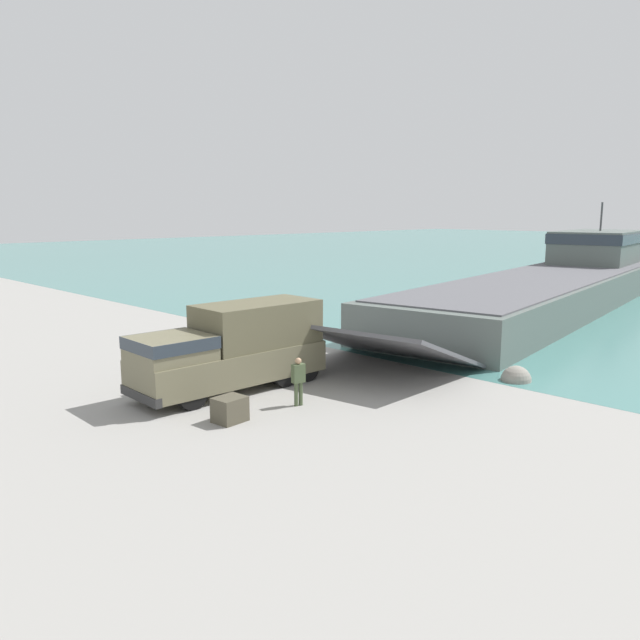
% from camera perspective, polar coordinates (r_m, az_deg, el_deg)
% --- Properties ---
extents(ground_plane, '(240.00, 240.00, 0.00)m').
position_cam_1_polar(ground_plane, '(26.28, -0.77, -4.59)').
color(ground_plane, gray).
extents(landing_craft, '(13.64, 45.12, 7.34)m').
position_cam_1_polar(landing_craft, '(48.97, 21.24, 3.58)').
color(landing_craft, '#56605B').
rests_on(landing_craft, ground_plane).
extents(military_truck, '(2.68, 7.56, 3.18)m').
position_cam_1_polar(military_truck, '(23.35, -7.96, -2.52)').
color(military_truck, '#6B664C').
rests_on(military_truck, ground_plane).
extents(soldier_on_ramp, '(0.33, 0.48, 1.68)m').
position_cam_1_polar(soldier_on_ramp, '(21.35, -1.99, -5.33)').
color(soldier_on_ramp, '#475638').
rests_on(soldier_on_ramp, ground_plane).
extents(cargo_crate, '(0.88, 1.02, 0.80)m').
position_cam_1_polar(cargo_crate, '(20.11, -8.25, -8.09)').
color(cargo_crate, '#4C4738').
rests_on(cargo_crate, ground_plane).
extents(shoreline_rock_a, '(1.19, 1.19, 1.19)m').
position_cam_1_polar(shoreline_rock_a, '(25.85, 17.47, -5.31)').
color(shoreline_rock_a, gray).
rests_on(shoreline_rock_a, ground_plane).
extents(shoreline_rock_b, '(0.92, 0.92, 0.92)m').
position_cam_1_polar(shoreline_rock_b, '(35.63, -5.65, -0.78)').
color(shoreline_rock_b, gray).
rests_on(shoreline_rock_b, ground_plane).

